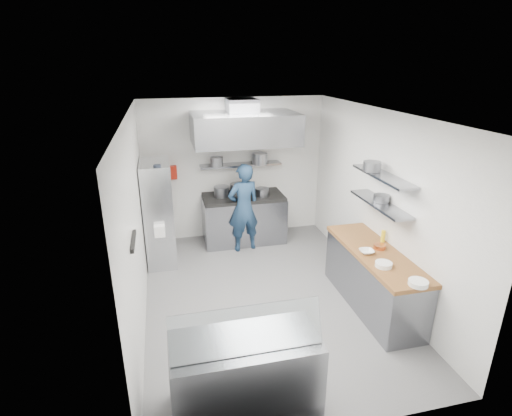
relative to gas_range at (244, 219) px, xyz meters
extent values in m
plane|color=#525254|center=(-0.10, -2.10, -0.45)|extent=(5.00, 5.00, 0.00)
plane|color=silver|center=(-0.10, -2.10, 2.35)|extent=(5.00, 5.00, 0.00)
cube|color=white|center=(-0.10, 0.40, 0.95)|extent=(3.60, 2.80, 0.02)
cube|color=white|center=(-0.10, -4.60, 0.95)|extent=(3.60, 2.80, 0.02)
cube|color=white|center=(-1.90, -2.10, 0.95)|extent=(2.80, 5.00, 0.02)
cube|color=white|center=(1.70, -2.10, 0.95)|extent=(2.80, 5.00, 0.02)
cube|color=gray|center=(0.00, 0.00, 0.00)|extent=(1.60, 0.80, 0.90)
cube|color=black|center=(0.00, 0.00, 0.48)|extent=(1.57, 0.78, 0.06)
cylinder|color=slate|center=(-0.42, 0.05, 0.61)|extent=(0.30, 0.30, 0.20)
cylinder|color=slate|center=(-0.10, 0.04, 0.63)|extent=(0.30, 0.30, 0.24)
cylinder|color=slate|center=(0.35, -0.12, 0.59)|extent=(0.26, 0.26, 0.16)
cube|color=gray|center=(0.00, 0.24, 1.07)|extent=(1.60, 0.30, 0.04)
cylinder|color=slate|center=(-0.49, 0.15, 1.18)|extent=(0.25, 0.25, 0.18)
cylinder|color=slate|center=(0.36, 0.13, 1.20)|extent=(0.30, 0.30, 0.22)
cube|color=gray|center=(0.00, -0.18, 1.85)|extent=(1.90, 1.15, 0.55)
cube|color=slate|center=(0.00, 0.05, 2.23)|extent=(0.55, 0.55, 0.24)
cube|color=#AE1C0D|center=(-1.35, 0.34, 0.97)|extent=(0.22, 0.10, 0.26)
imported|color=#19304C|center=(-0.08, -0.40, 0.40)|extent=(0.69, 0.52, 1.70)
cube|color=silver|center=(-1.63, -0.51, 0.48)|extent=(0.50, 0.90, 1.85)
cube|color=white|center=(-1.63, -0.98, 0.35)|extent=(0.17, 0.22, 0.19)
cube|color=yellow|center=(-1.63, -0.60, 0.85)|extent=(0.14, 0.19, 0.17)
cylinder|color=black|center=(-1.58, -0.89, 1.35)|extent=(0.12, 0.12, 0.18)
cube|color=black|center=(-1.88, -3.00, 1.10)|extent=(0.04, 0.55, 0.05)
cube|color=gray|center=(1.38, -2.70, -0.03)|extent=(0.62, 2.00, 0.84)
cube|color=brown|center=(1.38, -2.70, 0.42)|extent=(0.65, 2.04, 0.06)
cylinder|color=white|center=(1.41, -3.64, 0.48)|extent=(0.24, 0.24, 0.06)
cylinder|color=white|center=(1.25, -3.13, 0.48)|extent=(0.22, 0.22, 0.06)
cylinder|color=#D7723C|center=(1.47, -2.63, 0.48)|extent=(0.17, 0.17, 0.06)
cylinder|color=yellow|center=(1.64, -2.43, 0.54)|extent=(0.06, 0.06, 0.18)
imported|color=white|center=(1.22, -2.72, 0.47)|extent=(0.22, 0.22, 0.05)
cube|color=gray|center=(1.54, -2.40, 1.05)|extent=(0.30, 1.30, 0.04)
cube|color=gray|center=(1.54, -2.40, 1.47)|extent=(0.30, 1.30, 0.04)
cylinder|color=slate|center=(1.58, -2.36, 1.12)|extent=(0.23, 0.23, 0.10)
cylinder|color=slate|center=(1.47, -2.18, 1.56)|extent=(0.26, 0.26, 0.14)
cube|color=gray|center=(-0.83, -4.10, -0.03)|extent=(1.50, 0.70, 0.85)
cube|color=silver|center=(-0.83, -4.22, 0.62)|extent=(1.47, 0.19, 0.42)
camera|label=1|loc=(-1.47, -7.28, 3.02)|focal=28.00mm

